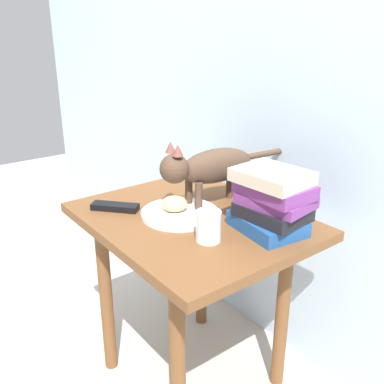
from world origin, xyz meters
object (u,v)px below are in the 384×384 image
bread_roll (174,204)px  candle_jar (208,228)px  side_table (192,245)px  book_stack (272,201)px  tv_remote (115,207)px  cat (209,167)px  plate (180,213)px

bread_roll → candle_jar: size_ratio=0.94×
side_table → book_stack: book_stack is taller
tv_remote → cat: bearing=17.0°
plate → book_stack: bearing=29.7°
side_table → cat: (-0.03, 0.09, 0.23)m
bread_roll → cat: bearing=87.0°
bread_roll → candle_jar: 0.19m
bread_roll → book_stack: book_stack is taller
side_table → plate: (-0.03, -0.03, 0.11)m
candle_jar → tv_remote: bearing=-163.6°
bread_roll → book_stack: bearing=30.9°
side_table → cat: size_ratio=1.46×
side_table → tv_remote: tv_remote is taller
cat → candle_jar: bearing=-39.5°
plate → bread_roll: bearing=-128.6°
side_table → tv_remote: (-0.19, -0.16, 0.11)m
bread_roll → cat: size_ratio=0.17×
tv_remote → bread_roll: bearing=-1.7°
side_table → book_stack: 0.31m
side_table → candle_jar: candle_jar is taller
candle_jar → side_table: bearing=158.0°
side_table → plate: 0.11m
plate → cat: cat is taller
cat → bread_roll: bearing=-93.0°
cat → tv_remote: 0.32m
book_stack → side_table: bearing=-152.3°
cat → book_stack: size_ratio=2.10×
bread_roll → candle_jar: bearing=-6.9°
plate → book_stack: (0.24, 0.14, 0.08)m
bread_roll → cat: 0.16m
candle_jar → plate: bearing=168.7°
plate → candle_jar: 0.19m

